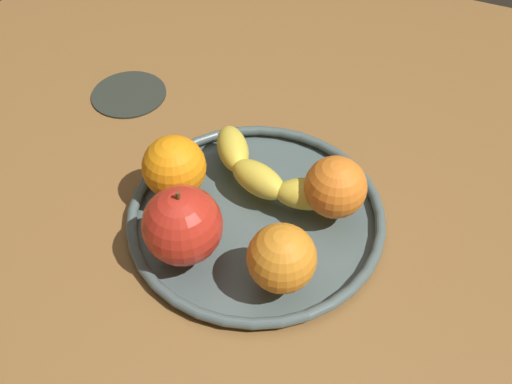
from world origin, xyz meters
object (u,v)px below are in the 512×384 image
apple (182,225)px  orange_front_left (282,258)px  orange_center (174,167)px  fruit_bowl (256,215)px  banana (268,174)px  orange_back_left (335,187)px  ambient_coaster (129,93)px

apple → orange_front_left: size_ratio=1.30×
apple → orange_front_left: apple is taller
orange_center → apple: bearing=-55.0°
fruit_bowl → banana: 4.90cm
fruit_bowl → orange_back_left: size_ratio=4.24×
banana → orange_back_left: bearing=14.5°
apple → ambient_coaster: bearing=134.3°
banana → ambient_coaster: (-25.72, 9.67, -3.34)cm
fruit_bowl → ambient_coaster: (-25.96, 13.74, -0.62)cm
orange_front_left → ambient_coaster: bearing=146.5°
banana → apple: size_ratio=2.07×
banana → ambient_coaster: bearing=176.0°
orange_front_left → orange_back_left: size_ratio=1.01×
banana → ambient_coaster: banana is taller
apple → ambient_coaster: (-21.40, 21.93, -5.69)cm
orange_front_left → ambient_coaster: 38.70cm
fruit_bowl → apple: (-4.56, -8.19, 5.07)cm
fruit_bowl → orange_front_left: size_ratio=4.20×
apple → orange_center: (-5.17, 7.37, -0.53)cm
fruit_bowl → apple: size_ratio=3.22×
orange_center → banana: bearing=27.3°
orange_back_left → orange_center: bearing=-165.4°
orange_front_left → ambient_coaster: (-32.01, 21.16, -5.02)cm
banana → orange_front_left: bearing=-44.7°
fruit_bowl → ambient_coaster: fruit_bowl is taller
apple → orange_center: 9.02cm
fruit_bowl → orange_back_left: bearing=25.6°
apple → orange_back_left: 17.24cm
orange_front_left → orange_center: size_ratio=0.96×
apple → fruit_bowl: bearing=60.9°
orange_center → ambient_coaster: size_ratio=0.69×
fruit_bowl → ambient_coaster: bearing=152.1°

